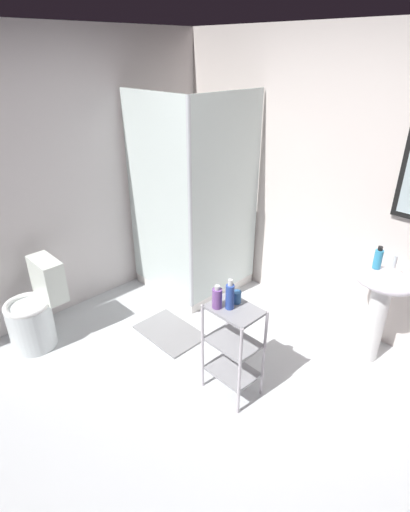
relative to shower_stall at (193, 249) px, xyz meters
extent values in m
cube|color=silver|center=(1.21, -1.22, -0.47)|extent=(4.20, 4.20, 0.02)
cube|color=silver|center=(1.21, 0.63, 0.79)|extent=(4.20, 0.10, 2.50)
cube|color=silver|center=(-0.64, -1.22, 0.79)|extent=(0.10, 4.20, 2.50)
cube|color=white|center=(-0.10, 0.10, -0.41)|extent=(0.90, 0.90, 0.10)
cube|color=silver|center=(-0.10, -0.35, 0.59)|extent=(0.90, 0.02, 1.90)
cube|color=silver|center=(0.35, 0.10, 0.59)|extent=(0.02, 0.90, 1.90)
cylinder|color=silver|center=(0.35, -0.35, 0.59)|extent=(0.04, 0.04, 1.90)
cylinder|color=silver|center=(-0.10, 0.10, -0.36)|extent=(0.08, 0.08, 0.00)
cylinder|color=white|center=(1.82, 0.30, -0.12)|extent=(0.15, 0.15, 0.68)
ellipsoid|color=white|center=(1.82, 0.30, 0.28)|extent=(0.46, 0.37, 0.13)
cylinder|color=silver|center=(1.82, 0.42, 0.40)|extent=(0.03, 0.03, 0.10)
cylinder|color=white|center=(-0.27, -1.64, -0.26)|extent=(0.37, 0.37, 0.40)
torus|color=white|center=(-0.27, -1.64, -0.05)|extent=(0.37, 0.37, 0.04)
cube|color=white|center=(-0.27, -1.42, 0.12)|extent=(0.35, 0.17, 0.36)
cylinder|color=silver|center=(1.10, -0.92, -0.09)|extent=(0.02, 0.02, 0.74)
cylinder|color=silver|center=(1.46, -0.92, -0.09)|extent=(0.02, 0.02, 0.74)
cylinder|color=silver|center=(1.10, -0.66, -0.09)|extent=(0.02, 0.02, 0.74)
cylinder|color=silver|center=(1.46, -0.66, -0.09)|extent=(0.02, 0.02, 0.74)
cube|color=#99999E|center=(1.28, -0.79, -0.28)|extent=(0.36, 0.26, 0.02)
cube|color=#99999E|center=(1.28, -0.79, -0.01)|extent=(0.36, 0.26, 0.02)
cube|color=#99999E|center=(1.28, -0.79, 0.27)|extent=(0.36, 0.26, 0.02)
cylinder|color=#389ED1|center=(1.73, 0.31, 0.42)|extent=(0.06, 0.06, 0.15)
cylinder|color=black|center=(1.73, 0.31, 0.51)|extent=(0.03, 0.03, 0.03)
cylinder|color=#804EA0|center=(1.18, -0.87, 0.35)|extent=(0.07, 0.07, 0.14)
cylinder|color=silver|center=(1.18, -0.87, 0.43)|extent=(0.04, 0.04, 0.03)
cylinder|color=#304EAF|center=(1.25, -0.81, 0.37)|extent=(0.06, 0.06, 0.18)
cylinder|color=white|center=(1.25, -0.81, 0.48)|extent=(0.03, 0.03, 0.04)
cylinder|color=#3870B2|center=(1.23, -0.73, 0.32)|extent=(0.06, 0.06, 0.09)
cube|color=gray|center=(0.43, -0.69, -0.45)|extent=(0.60, 0.40, 0.02)
camera|label=1|loc=(2.74, -2.50, 1.84)|focal=28.11mm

